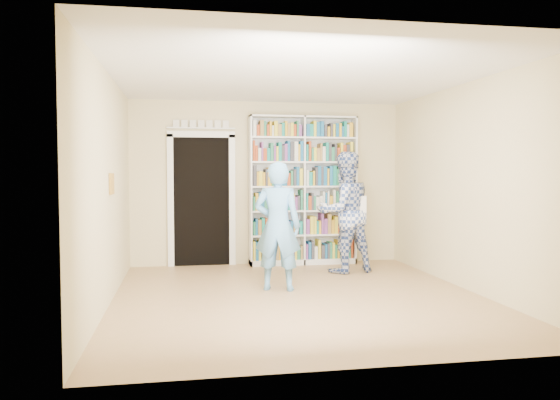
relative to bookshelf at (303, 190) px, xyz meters
name	(u,v)px	position (x,y,z in m)	size (l,w,h in m)	color
floor	(299,297)	(-0.57, -2.34, -1.24)	(5.00, 5.00, 0.00)	#A07D4D
ceiling	(299,76)	(-0.57, -2.34, 1.46)	(5.00, 5.00, 0.00)	white
wall_back	(268,183)	(-0.57, 0.16, 0.11)	(4.50, 4.50, 0.00)	beige
wall_left	(108,188)	(-2.82, -2.34, 0.11)	(5.00, 5.00, 0.00)	beige
wall_right	(469,187)	(1.68, -2.34, 0.11)	(5.00, 5.00, 0.00)	beige
bookshelf	(303,190)	(0.00, 0.00, 0.00)	(1.79, 0.34, 2.46)	white
doorway	(202,194)	(-1.67, 0.13, -0.06)	(1.10, 0.08, 2.43)	black
wall_art	(112,184)	(-2.80, -2.14, 0.16)	(0.03, 0.25, 0.25)	brown
man_blue	(278,226)	(-0.76, -1.92, -0.41)	(0.61, 0.40, 1.67)	#5E9CD1
man_plaid	(345,212)	(0.47, -0.85, -0.32)	(0.90, 0.70, 1.85)	navy
paper_sheet	(359,206)	(0.64, -1.04, -0.22)	(0.22, 0.01, 0.30)	white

